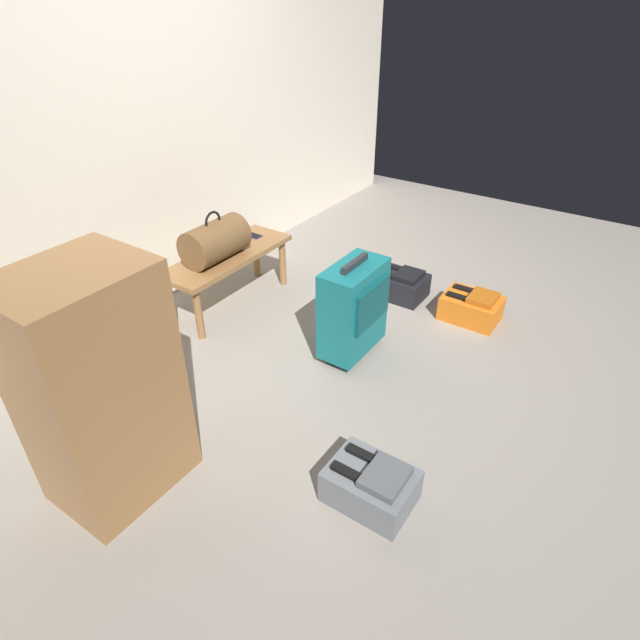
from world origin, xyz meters
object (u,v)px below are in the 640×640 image
object	(u,v)px
cell_phone	(252,235)
backpack_orange	(472,307)
duffel_bag_brown	(215,241)
backpack_dark	(400,284)
backpack_grey	(371,485)
bench	(228,262)
side_cabinet	(100,389)
suitcase_upright_teal	(354,308)

from	to	relation	value
cell_phone	backpack_orange	xyz separation A→B (m)	(0.45, -1.56, -0.31)
duffel_bag_brown	backpack_dark	world-z (taller)	duffel_bag_brown
duffel_bag_brown	backpack_grey	distance (m)	1.93
bench	duffel_bag_brown	xyz separation A→B (m)	(-0.10, 0.00, 0.19)
duffel_bag_brown	side_cabinet	bearing A→B (deg)	-154.07
duffel_bag_brown	suitcase_upright_teal	bearing A→B (deg)	-86.17
backpack_dark	bench	bearing A→B (deg)	129.42
bench	side_cabinet	size ratio (longest dim) A/B	0.91
side_cabinet	cell_phone	bearing A→B (deg)	21.91
duffel_bag_brown	backpack_grey	world-z (taller)	duffel_bag_brown
backpack_dark	backpack_orange	distance (m)	0.56
duffel_bag_brown	side_cabinet	world-z (taller)	side_cabinet
bench	backpack_orange	bearing A→B (deg)	-62.88
suitcase_upright_teal	duffel_bag_brown	bearing A→B (deg)	93.83
bench	backpack_grey	xyz separation A→B (m)	(-0.93, -1.68, -0.24)
duffel_bag_brown	backpack_orange	xyz separation A→B (m)	(0.87, -1.51, -0.44)
backpack_grey	backpack_orange	distance (m)	1.72
backpack_grey	backpack_dark	size ratio (longest dim) A/B	1.00
backpack_dark	backpack_orange	size ratio (longest dim) A/B	1.00
cell_phone	side_cabinet	xyz separation A→B (m)	(-1.81, -0.73, 0.15)
bench	backpack_orange	xyz separation A→B (m)	(0.77, -1.51, -0.24)
backpack_orange	side_cabinet	bearing A→B (deg)	159.60
cell_phone	suitcase_upright_teal	world-z (taller)	suitcase_upright_teal
backpack_grey	cell_phone	bearing A→B (deg)	54.06
duffel_bag_brown	suitcase_upright_teal	world-z (taller)	duffel_bag_brown
backpack_dark	cell_phone	bearing A→B (deg)	114.39
backpack_grey	backpack_dark	distance (m)	1.87
cell_phone	suitcase_upright_teal	bearing A→B (deg)	-108.06
backpack_orange	duffel_bag_brown	bearing A→B (deg)	120.02
suitcase_upright_teal	backpack_grey	size ratio (longest dim) A/B	1.71
duffel_bag_brown	backpack_orange	distance (m)	1.80
backpack_grey	backpack_orange	size ratio (longest dim) A/B	1.00
duffel_bag_brown	backpack_dark	distance (m)	1.37
bench	duffel_bag_brown	bearing A→B (deg)	180.00
side_cabinet	bench	bearing A→B (deg)	24.40
bench	backpack_dark	world-z (taller)	bench
side_cabinet	suitcase_upright_teal	bearing A→B (deg)	-14.15
duffel_bag_brown	backpack_dark	xyz separation A→B (m)	(0.88, -0.95, -0.44)
duffel_bag_brown	cell_phone	world-z (taller)	duffel_bag_brown
side_cabinet	backpack_dark	bearing A→B (deg)	-7.11
bench	backpack_orange	distance (m)	1.71
backpack_orange	backpack_dark	bearing A→B (deg)	88.84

